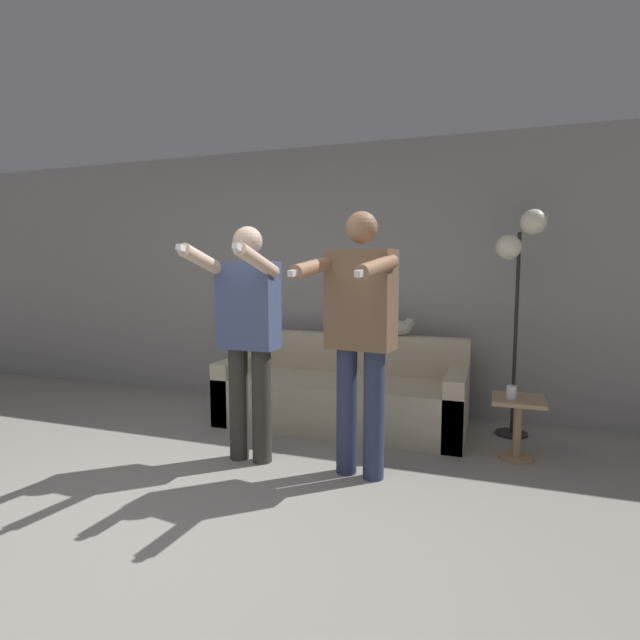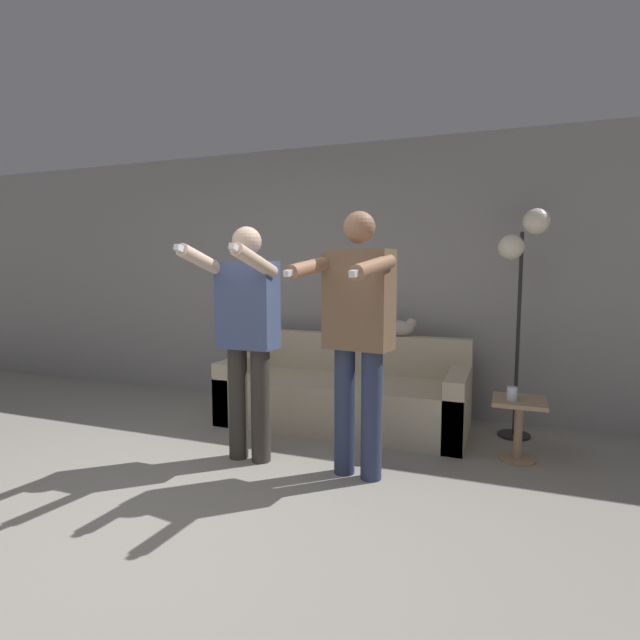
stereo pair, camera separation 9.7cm
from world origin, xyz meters
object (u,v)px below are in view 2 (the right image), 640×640
cat (398,328)px  floor_lamp (523,256)px  person_right (357,326)px  cup (512,394)px  side_table (519,418)px  person_left (247,327)px  couch (344,396)px

cat → floor_lamp: (1.02, -0.10, 0.64)m
person_right → cup: size_ratio=18.23×
floor_lamp → side_table: 1.30m
person_left → person_right: person_right is taller
couch → side_table: bearing=-13.0°
person_right → cat: bearing=98.6°
floor_lamp → side_table: bearing=-89.0°
cat → person_right: bearing=-89.4°
person_left → person_right: size_ratio=0.96×
floor_lamp → cup: 1.16m
cat → cup: size_ratio=4.28×
person_left → cat: size_ratio=4.08×
person_right → cup: person_right is taller
cat → side_table: cat is taller
side_table → cup: bearing=-136.7°
cat → floor_lamp: size_ratio=0.22×
cat → cup: cat is taller
person_left → side_table: (1.84, 0.70, -0.66)m
person_left → cat: (0.81, 1.35, -0.12)m
side_table → cup: size_ratio=4.71×
person_right → cup: 1.28m
person_left → cup: 1.96m
couch → side_table: (1.45, -0.34, 0.06)m
person_right → side_table: person_right is taller
person_left → cat: person_left is taller
side_table → cat: bearing=147.8°
person_right → floor_lamp: 1.67m
couch → person_right: size_ratio=1.22×
cup → couch: bearing=164.6°
couch → person_right: bearing=-67.4°
couch → floor_lamp: bearing=8.3°
cat → cup: 1.26m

